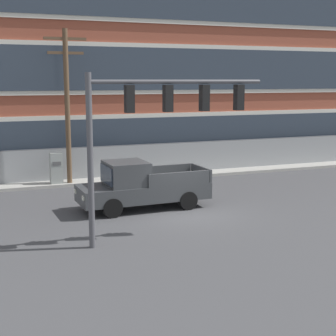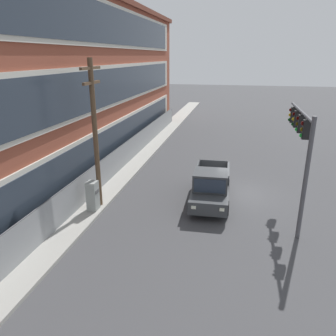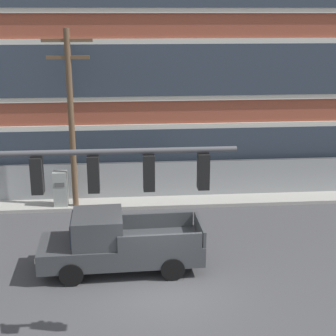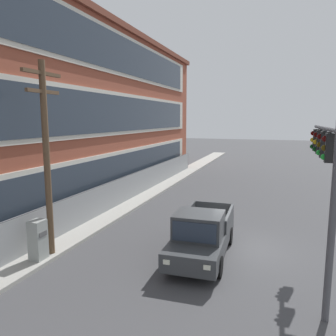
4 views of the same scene
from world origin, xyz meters
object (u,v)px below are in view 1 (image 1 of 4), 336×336
at_px(traffic_signal_mast, 154,116).
at_px(pickup_truck_dark_grey, 140,187).
at_px(electrical_cabinet, 56,170).
at_px(utility_pole_near_corner, 67,101).

xyz_separation_m(traffic_signal_mast, pickup_truck_dark_grey, (0.90, 4.36, -3.33)).
distance_m(traffic_signal_mast, pickup_truck_dark_grey, 5.55).
height_order(traffic_signal_mast, electrical_cabinet, traffic_signal_mast).
bearing_deg(pickup_truck_dark_grey, electrical_cabinet, 113.21).
relative_size(pickup_truck_dark_grey, electrical_cabinet, 3.23).
bearing_deg(utility_pole_near_corner, traffic_signal_mast, -84.21).
xyz_separation_m(pickup_truck_dark_grey, electrical_cabinet, (-2.62, 6.10, -0.09)).
relative_size(utility_pole_near_corner, electrical_cabinet, 4.55).
bearing_deg(electrical_cabinet, utility_pole_near_corner, -8.64).
bearing_deg(pickup_truck_dark_grey, traffic_signal_mast, -101.71).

